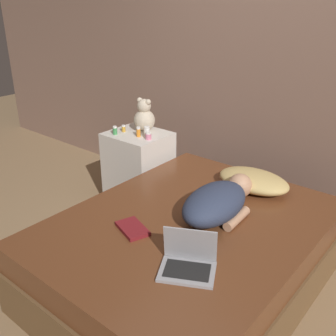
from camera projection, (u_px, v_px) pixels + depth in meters
The scene contains 14 objects.
ground_plane at pixel (188, 283), 2.67m from camera, with size 12.00×12.00×0.00m, color #937551.
wall_back at pixel (286, 65), 3.01m from camera, with size 8.00×0.06×2.60m.
bed at pixel (188, 253), 2.57m from camera, with size 1.46×1.88×0.49m.
nightstand at pixel (139, 168), 3.59m from camera, with size 0.51×0.46×0.68m.
pillow at pixel (253, 181), 2.86m from camera, with size 0.53×0.35×0.13m.
person_lying at pixel (218, 201), 2.49m from camera, with size 0.36×0.73×0.21m.
laptop at pixel (188, 261), 2.01m from camera, with size 0.35×0.32×0.22m.
teddy_bear at pixel (144, 117), 3.48m from camera, with size 0.19×0.19×0.29m.
bottle_amber at pixel (124, 128), 3.48m from camera, with size 0.03×0.03×0.06m.
bottle_pink at pixel (148, 136), 3.30m from camera, with size 0.05×0.05×0.06m.
bottle_white at pixel (147, 132), 3.35m from camera, with size 0.05×0.05×0.09m.
bottle_green at pixel (115, 130), 3.41m from camera, with size 0.04×0.04×0.07m.
bottle_orange at pixel (138, 132), 3.36m from camera, with size 0.04×0.04×0.09m.
book at pixel (132, 229), 2.37m from camera, with size 0.25×0.20×0.02m.
Camera 1 is at (1.25, -1.73, 1.79)m, focal length 42.00 mm.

